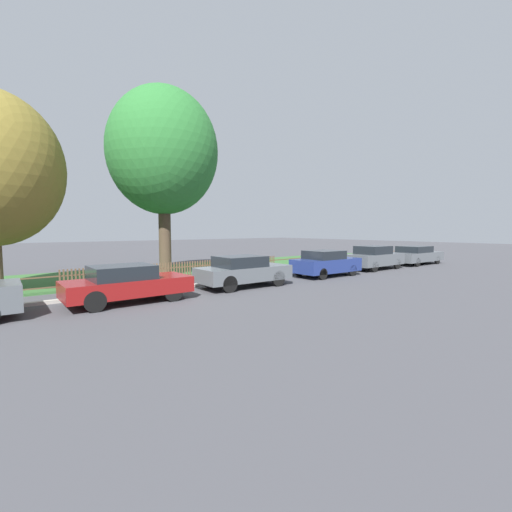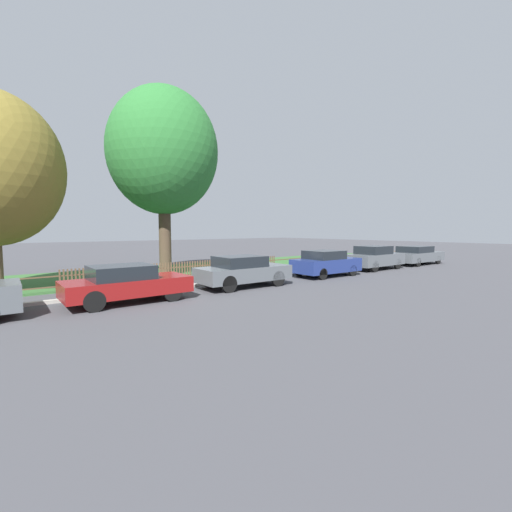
{
  "view_description": "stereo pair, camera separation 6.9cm",
  "coord_description": "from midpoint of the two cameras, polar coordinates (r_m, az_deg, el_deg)",
  "views": [
    {
      "loc": [
        -7.64,
        -12.86,
        2.46
      ],
      "look_at": [
        3.1,
        0.71,
        1.1
      ],
      "focal_mm": 24.0,
      "sensor_mm": 36.0,
      "label": 1
    },
    {
      "loc": [
        -7.58,
        -12.9,
        2.46
      ],
      "look_at": [
        3.1,
        0.71,
        1.1
      ],
      "focal_mm": 24.0,
      "sensor_mm": 36.0,
      "label": 2
    }
  ],
  "objects": [
    {
      "name": "ground_plane",
      "position": [
        15.16,
        -7.7,
        -4.89
      ],
      "size": [
        120.0,
        120.0,
        0.0
      ],
      "primitive_type": "plane",
      "color": "#424247"
    },
    {
      "name": "kerb_stone",
      "position": [
        15.24,
        -7.89,
        -4.61
      ],
      "size": [
        42.88,
        0.2,
        0.12
      ],
      "primitive_type": "cube",
      "color": "#B2ADA3",
      "rests_on": "ground"
    },
    {
      "name": "grass_strip",
      "position": [
        20.21,
        -15.96,
        -2.66
      ],
      "size": [
        42.88,
        7.29,
        0.01
      ],
      "primitive_type": "cube",
      "color": "#33602D",
      "rests_on": "ground"
    },
    {
      "name": "park_fence",
      "position": [
        16.88,
        -11.28,
        -2.41
      ],
      "size": [
        42.88,
        0.05,
        0.91
      ],
      "color": "brown",
      "rests_on": "ground"
    },
    {
      "name": "parked_car_black_saloon",
      "position": [
        12.28,
        -20.87,
        -4.24
      ],
      "size": [
        4.02,
        1.74,
        1.27
      ],
      "rotation": [
        0.0,
        0.0,
        0.0
      ],
      "color": "maroon",
      "rests_on": "ground"
    },
    {
      "name": "parked_car_navy_estate",
      "position": [
        14.59,
        -2.31,
        -2.47
      ],
      "size": [
        4.07,
        1.8,
        1.33
      ],
      "rotation": [
        0.0,
        0.0,
        -0.02
      ],
      "color": "#51565B",
      "rests_on": "ground"
    },
    {
      "name": "parked_car_red_compact",
      "position": [
        18.26,
        11.43,
        -1.16
      ],
      "size": [
        3.77,
        1.8,
        1.35
      ],
      "rotation": [
        0.0,
        0.0,
        -0.02
      ],
      "color": "navy",
      "rests_on": "ground"
    },
    {
      "name": "parked_car_white_van",
      "position": [
        22.11,
        19.03,
        -0.21
      ],
      "size": [
        4.05,
        1.71,
        1.45
      ],
      "rotation": [
        0.0,
        0.0,
        0.01
      ],
      "color": "#51565B",
      "rests_on": "ground"
    },
    {
      "name": "parked_car_grey_coupe",
      "position": [
        26.36,
        24.97,
        0.17
      ],
      "size": [
        4.59,
        1.85,
        1.29
      ],
      "rotation": [
        0.0,
        0.0,
        -0.01
      ],
      "color": "#51565B",
      "rests_on": "ground"
    },
    {
      "name": "covered_motorcycle",
      "position": [
        17.65,
        -2.19,
        -1.29
      ],
      "size": [
        1.93,
        0.79,
        1.13
      ],
      "rotation": [
        0.0,
        0.0,
        0.08
      ],
      "color": "black",
      "rests_on": "ground"
    },
    {
      "name": "tree_behind_motorcycle",
      "position": [
        18.41,
        -15.33,
        16.36
      ],
      "size": [
        5.44,
        5.44,
        9.46
      ],
      "color": "#473828",
      "rests_on": "ground"
    }
  ]
}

